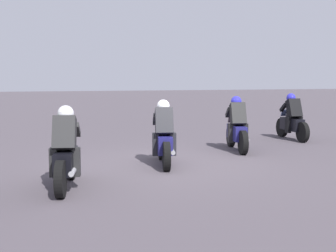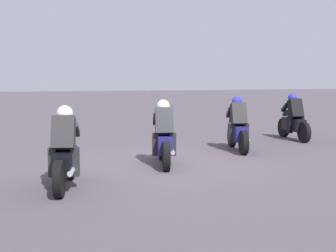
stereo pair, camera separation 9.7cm
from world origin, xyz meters
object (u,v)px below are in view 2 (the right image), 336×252
rider_lane_a (294,121)px  rider_lane_b (238,128)px  rider_lane_c (164,138)px  rider_lane_d (65,154)px

rider_lane_a → rider_lane_b: (-1.45, 2.72, 0.00)m
rider_lane_c → rider_lane_d: bearing=135.5°
rider_lane_b → rider_lane_a: bearing=-49.3°
rider_lane_a → rider_lane_b: size_ratio=1.01×
rider_lane_a → rider_lane_c: 5.97m
rider_lane_b → rider_lane_c: 2.88m
rider_lane_b → rider_lane_c: same height
rider_lane_a → rider_lane_b: bearing=123.5°
rider_lane_a → rider_lane_c: (-2.81, 5.27, 0.00)m
rider_lane_a → rider_lane_d: (-4.34, 7.61, 0.00)m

